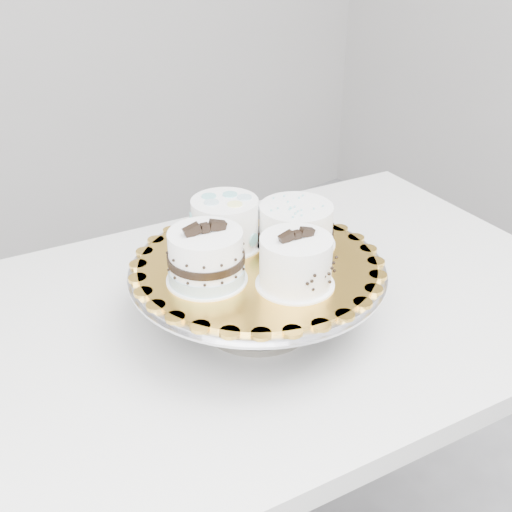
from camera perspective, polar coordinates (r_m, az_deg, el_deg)
table at (r=1.15m, az=1.16°, el=-7.71°), size 1.23×0.94×0.75m
cake_stand at (r=1.01m, az=0.13°, el=-2.47°), size 0.40×0.40×0.11m
cake_board at (r=0.99m, az=0.13°, el=-0.66°), size 0.44×0.44×0.01m
cake_swirl at (r=0.91m, az=3.54°, el=-0.63°), size 0.12×0.12×0.09m
cake_banded at (r=0.92m, az=-4.45°, el=-0.24°), size 0.13×0.13×0.10m
cake_dots at (r=1.02m, az=-2.77°, el=3.03°), size 0.13×0.13×0.08m
cake_ribbon at (r=1.03m, az=3.61°, el=2.66°), size 0.14×0.13×0.07m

